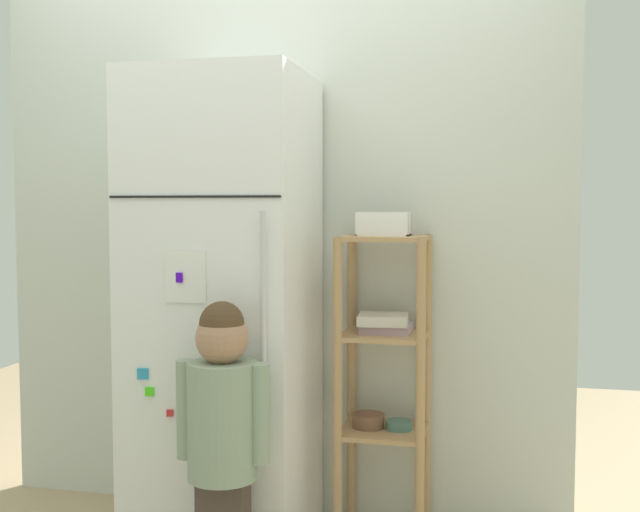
{
  "coord_description": "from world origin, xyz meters",
  "views": [
    {
      "loc": [
        0.91,
        -2.84,
        1.34
      ],
      "look_at": [
        0.27,
        0.02,
        1.14
      ],
      "focal_mm": 43.22,
      "sensor_mm": 36.0,
      "label": 1
    }
  ],
  "objects_px": {
    "fruit_bin": "(384,226)",
    "pantry_shelf_unit": "(384,361)",
    "refrigerator": "(225,311)",
    "child_standing": "(223,419)"
  },
  "relations": [
    {
      "from": "child_standing",
      "to": "pantry_shelf_unit",
      "type": "bearing_deg",
      "value": 51.87
    },
    {
      "from": "child_standing",
      "to": "pantry_shelf_unit",
      "type": "height_order",
      "value": "pantry_shelf_unit"
    },
    {
      "from": "refrigerator",
      "to": "pantry_shelf_unit",
      "type": "distance_m",
      "value": 0.66
    },
    {
      "from": "fruit_bin",
      "to": "refrigerator",
      "type": "bearing_deg",
      "value": -165.08
    },
    {
      "from": "child_standing",
      "to": "fruit_bin",
      "type": "height_order",
      "value": "fruit_bin"
    },
    {
      "from": "refrigerator",
      "to": "pantry_shelf_unit",
      "type": "height_order",
      "value": "refrigerator"
    },
    {
      "from": "fruit_bin",
      "to": "pantry_shelf_unit",
      "type": "bearing_deg",
      "value": -82.81
    },
    {
      "from": "child_standing",
      "to": "pantry_shelf_unit",
      "type": "xyz_separation_m",
      "value": [
        0.46,
        0.59,
        0.1
      ]
    },
    {
      "from": "pantry_shelf_unit",
      "to": "child_standing",
      "type": "bearing_deg",
      "value": -128.13
    },
    {
      "from": "child_standing",
      "to": "pantry_shelf_unit",
      "type": "relative_size",
      "value": 0.84
    }
  ]
}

